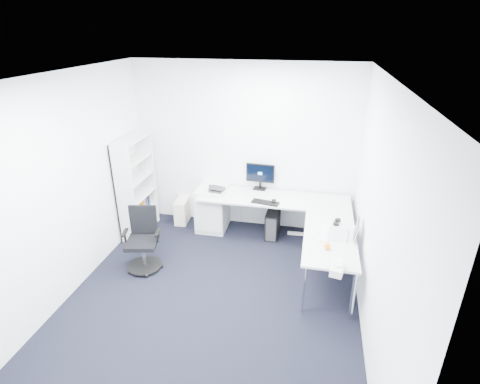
% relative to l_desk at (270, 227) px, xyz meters
% --- Properties ---
extents(ground, '(4.20, 4.20, 0.00)m').
position_rel_l_desk_xyz_m(ground, '(-0.55, -1.40, -0.34)').
color(ground, black).
extents(ceiling, '(4.20, 4.20, 0.00)m').
position_rel_l_desk_xyz_m(ceiling, '(-0.55, -1.40, 2.36)').
color(ceiling, white).
extents(wall_back, '(3.60, 0.02, 2.70)m').
position_rel_l_desk_xyz_m(wall_back, '(-0.55, 0.70, 1.01)').
color(wall_back, white).
rests_on(wall_back, ground).
extents(wall_front, '(3.60, 0.02, 2.70)m').
position_rel_l_desk_xyz_m(wall_front, '(-0.55, -3.50, 1.01)').
color(wall_front, white).
rests_on(wall_front, ground).
extents(wall_left, '(0.02, 4.20, 2.70)m').
position_rel_l_desk_xyz_m(wall_left, '(-2.35, -1.40, 1.01)').
color(wall_left, white).
rests_on(wall_left, ground).
extents(wall_right, '(0.02, 4.20, 2.70)m').
position_rel_l_desk_xyz_m(wall_right, '(1.25, -1.40, 1.01)').
color(wall_right, white).
rests_on(wall_right, ground).
extents(l_desk, '(2.36, 1.32, 0.69)m').
position_rel_l_desk_xyz_m(l_desk, '(0.00, 0.00, 0.00)').
color(l_desk, '#BDBFBF').
rests_on(l_desk, ground).
extents(drawer_pedestal, '(0.48, 0.59, 0.73)m').
position_rel_l_desk_xyz_m(drawer_pedestal, '(-1.03, 0.43, 0.02)').
color(drawer_pedestal, '#BDBFBF').
rests_on(drawer_pedestal, ground).
extents(bookshelf, '(0.31, 0.80, 1.60)m').
position_rel_l_desk_xyz_m(bookshelf, '(-2.17, 0.05, 0.45)').
color(bookshelf, silver).
rests_on(bookshelf, ground).
extents(task_chair, '(0.59, 0.59, 0.89)m').
position_rel_l_desk_xyz_m(task_chair, '(-1.66, -0.92, 0.10)').
color(task_chair, black).
rests_on(task_chair, ground).
extents(black_pc_tower, '(0.21, 0.45, 0.43)m').
position_rel_l_desk_xyz_m(black_pc_tower, '(-0.00, 0.35, -0.13)').
color(black_pc_tower, black).
rests_on(black_pc_tower, ground).
extents(beige_pc_tower, '(0.23, 0.45, 0.41)m').
position_rel_l_desk_xyz_m(beige_pc_tower, '(-1.61, 0.53, -0.14)').
color(beige_pc_tower, beige).
rests_on(beige_pc_tower, ground).
extents(power_strip, '(0.32, 0.07, 0.04)m').
position_rel_l_desk_xyz_m(power_strip, '(0.40, 0.45, -0.33)').
color(power_strip, silver).
rests_on(power_strip, ground).
extents(monitor, '(0.47, 0.18, 0.45)m').
position_rel_l_desk_xyz_m(monitor, '(-0.27, 0.63, 0.57)').
color(monitor, black).
rests_on(monitor, l_desk).
extents(black_keyboard, '(0.43, 0.21, 0.02)m').
position_rel_l_desk_xyz_m(black_keyboard, '(-0.10, 0.12, 0.35)').
color(black_keyboard, black).
rests_on(black_keyboard, l_desk).
extents(mouse, '(0.08, 0.12, 0.04)m').
position_rel_l_desk_xyz_m(mouse, '(0.02, 0.15, 0.36)').
color(mouse, black).
rests_on(mouse, l_desk).
extents(desk_phone, '(0.25, 0.25, 0.15)m').
position_rel_l_desk_xyz_m(desk_phone, '(-0.92, 0.32, 0.42)').
color(desk_phone, '#2E2F31').
rests_on(desk_phone, l_desk).
extents(laptop, '(0.40, 0.39, 0.25)m').
position_rel_l_desk_xyz_m(laptop, '(0.95, -0.64, 0.47)').
color(laptop, silver).
rests_on(laptop, l_desk).
extents(white_keyboard, '(0.18, 0.46, 0.01)m').
position_rel_l_desk_xyz_m(white_keyboard, '(0.79, -0.63, 0.35)').
color(white_keyboard, silver).
rests_on(white_keyboard, l_desk).
extents(headphones, '(0.16, 0.21, 0.05)m').
position_rel_l_desk_xyz_m(headphones, '(0.94, -0.30, 0.37)').
color(headphones, black).
rests_on(headphones, l_desk).
extents(orange_fruit, '(0.08, 0.08, 0.08)m').
position_rel_l_desk_xyz_m(orange_fruit, '(0.81, -1.00, 0.38)').
color(orange_fruit, orange).
rests_on(orange_fruit, l_desk).
extents(tissue_box, '(0.18, 0.28, 0.09)m').
position_rel_l_desk_xyz_m(tissue_box, '(0.92, -1.45, 0.39)').
color(tissue_box, silver).
rests_on(tissue_box, l_desk).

